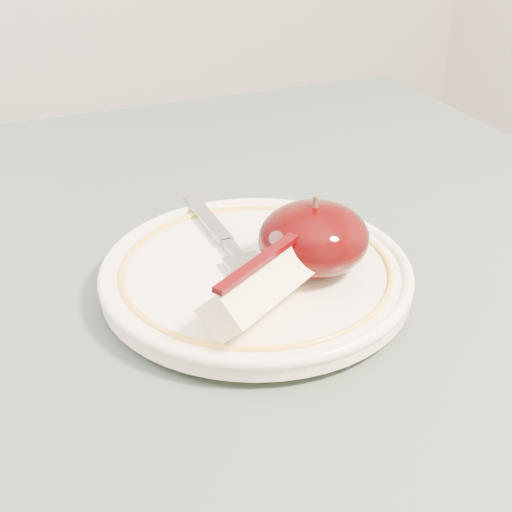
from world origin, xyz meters
name	(u,v)px	position (x,y,z in m)	size (l,w,h in m)	color
table	(180,413)	(0.00, 0.00, 0.66)	(0.90, 0.90, 0.75)	brown
plate	(256,273)	(0.07, 0.01, 0.76)	(0.23, 0.23, 0.02)	beige
apple_half	(314,238)	(0.10, 0.00, 0.79)	(0.08, 0.08, 0.06)	black
apple_wedge	(259,288)	(0.05, -0.04, 0.79)	(0.09, 0.08, 0.04)	#F7E8B6
fork	(227,242)	(0.06, 0.05, 0.77)	(0.03, 0.16, 0.00)	#95979D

